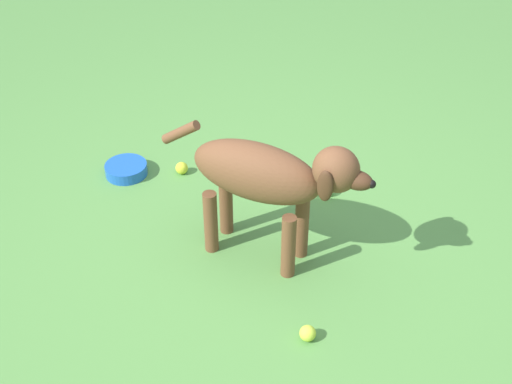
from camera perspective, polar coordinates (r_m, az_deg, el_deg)
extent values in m
plane|color=#548C42|center=(3.00, 0.97, -6.67)|extent=(14.00, 14.00, 0.00)
ellipsoid|color=brown|center=(2.82, 0.00, 1.73)|extent=(0.38, 0.62, 0.26)
cylinder|color=brown|center=(2.98, 3.87, -2.95)|extent=(0.06, 0.06, 0.31)
cylinder|color=brown|center=(2.88, 2.75, -4.60)|extent=(0.06, 0.06, 0.31)
cylinder|color=brown|center=(3.11, -2.54, -1.03)|extent=(0.06, 0.06, 0.31)
cylinder|color=brown|center=(3.01, -3.84, -2.54)|extent=(0.06, 0.06, 0.31)
ellipsoid|color=brown|center=(2.65, 6.77, 1.89)|extent=(0.22, 0.23, 0.19)
ellipsoid|color=#472B19|center=(2.64, 8.47, 1.00)|extent=(0.12, 0.15, 0.08)
sphere|color=black|center=(2.63, 9.73, 0.66)|extent=(0.03, 0.03, 0.03)
ellipsoid|color=#472B19|center=(2.74, 7.21, 2.49)|extent=(0.05, 0.07, 0.14)
ellipsoid|color=#472B19|center=(2.59, 5.85, 0.50)|extent=(0.05, 0.07, 0.14)
cylinder|color=brown|center=(2.92, -6.36, 5.03)|extent=(0.10, 0.19, 0.15)
sphere|color=#C8D231|center=(3.58, -6.29, 2.02)|extent=(0.07, 0.07, 0.07)
sphere|color=#C9D52F|center=(3.72, -0.54, 3.71)|extent=(0.07, 0.07, 0.07)
sphere|color=#C4E33E|center=(2.71, 4.38, -11.79)|extent=(0.07, 0.07, 0.07)
sphere|color=#C5E141|center=(3.43, 6.03, 0.21)|extent=(0.07, 0.07, 0.07)
cylinder|color=blue|center=(3.62, -10.89, 1.89)|extent=(0.22, 0.22, 0.06)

